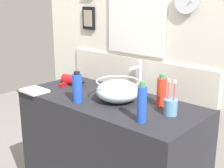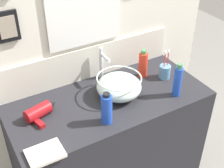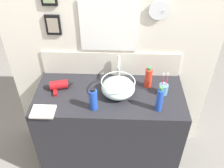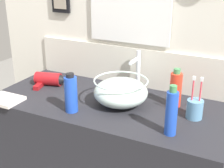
{
  "view_description": "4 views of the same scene",
  "coord_description": "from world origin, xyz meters",
  "px_view_note": "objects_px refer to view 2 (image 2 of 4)",
  "views": [
    {
      "loc": [
        1.23,
        -1.35,
        1.44
      ],
      "look_at": [
        0.02,
        0.0,
        0.92
      ],
      "focal_mm": 50.0,
      "sensor_mm": 36.0,
      "label": 1
    },
    {
      "loc": [
        -0.71,
        -1.26,
        1.94
      ],
      "look_at": [
        0.02,
        0.0,
        0.92
      ],
      "focal_mm": 50.0,
      "sensor_mm": 36.0,
      "label": 2
    },
    {
      "loc": [
        0.08,
        -1.49,
        2.12
      ],
      "look_at": [
        0.02,
        0.0,
        0.92
      ],
      "focal_mm": 40.0,
      "sensor_mm": 36.0,
      "label": 3
    },
    {
      "loc": [
        0.65,
        -1.26,
        1.48
      ],
      "look_at": [
        0.02,
        0.0,
        0.92
      ],
      "focal_mm": 50.0,
      "sensor_mm": 36.0,
      "label": 4
    }
  ],
  "objects_px": {
    "glass_bowl_sink": "(119,86)",
    "spray_bottle": "(143,64)",
    "faucet": "(102,62)",
    "toothbrush_cup": "(165,71)",
    "soap_dispenser": "(107,109)",
    "lotion_bottle": "(178,81)",
    "hair_drier": "(41,111)",
    "hand_towel": "(45,153)"
  },
  "relations": [
    {
      "from": "toothbrush_cup",
      "to": "hand_towel",
      "type": "distance_m",
      "value": 0.93
    },
    {
      "from": "lotion_bottle",
      "to": "hand_towel",
      "type": "distance_m",
      "value": 0.84
    },
    {
      "from": "glass_bowl_sink",
      "to": "lotion_bottle",
      "type": "height_order",
      "value": "lotion_bottle"
    },
    {
      "from": "hand_towel",
      "to": "soap_dispenser",
      "type": "bearing_deg",
      "value": 8.94
    },
    {
      "from": "glass_bowl_sink",
      "to": "lotion_bottle",
      "type": "relative_size",
      "value": 1.23
    },
    {
      "from": "toothbrush_cup",
      "to": "spray_bottle",
      "type": "relative_size",
      "value": 1.04
    },
    {
      "from": "faucet",
      "to": "hand_towel",
      "type": "xyz_separation_m",
      "value": [
        -0.54,
        -0.43,
        -0.12
      ]
    },
    {
      "from": "hair_drier",
      "to": "hand_towel",
      "type": "distance_m",
      "value": 0.29
    },
    {
      "from": "faucet",
      "to": "spray_bottle",
      "type": "relative_size",
      "value": 1.15
    },
    {
      "from": "spray_bottle",
      "to": "glass_bowl_sink",
      "type": "bearing_deg",
      "value": -156.53
    },
    {
      "from": "toothbrush_cup",
      "to": "lotion_bottle",
      "type": "bearing_deg",
      "value": -106.83
    },
    {
      "from": "faucet",
      "to": "toothbrush_cup",
      "type": "relative_size",
      "value": 1.11
    },
    {
      "from": "hair_drier",
      "to": "spray_bottle",
      "type": "height_order",
      "value": "spray_bottle"
    },
    {
      "from": "glass_bowl_sink",
      "to": "hair_drier",
      "type": "bearing_deg",
      "value": 173.64
    },
    {
      "from": "spray_bottle",
      "to": "hand_towel",
      "type": "height_order",
      "value": "spray_bottle"
    },
    {
      "from": "toothbrush_cup",
      "to": "lotion_bottle",
      "type": "height_order",
      "value": "lotion_bottle"
    },
    {
      "from": "glass_bowl_sink",
      "to": "spray_bottle",
      "type": "xyz_separation_m",
      "value": [
        0.24,
        0.1,
        0.02
      ]
    },
    {
      "from": "glass_bowl_sink",
      "to": "toothbrush_cup",
      "type": "distance_m",
      "value": 0.35
    },
    {
      "from": "toothbrush_cup",
      "to": "soap_dispenser",
      "type": "relative_size",
      "value": 1.06
    },
    {
      "from": "faucet",
      "to": "hand_towel",
      "type": "height_order",
      "value": "faucet"
    },
    {
      "from": "glass_bowl_sink",
      "to": "soap_dispenser",
      "type": "relative_size",
      "value": 1.4
    },
    {
      "from": "faucet",
      "to": "hand_towel",
      "type": "relative_size",
      "value": 1.28
    },
    {
      "from": "glass_bowl_sink",
      "to": "spray_bottle",
      "type": "height_order",
      "value": "spray_bottle"
    },
    {
      "from": "toothbrush_cup",
      "to": "soap_dispenser",
      "type": "distance_m",
      "value": 0.56
    },
    {
      "from": "hair_drier",
      "to": "soap_dispenser",
      "type": "bearing_deg",
      "value": -37.38
    },
    {
      "from": "hair_drier",
      "to": "spray_bottle",
      "type": "relative_size",
      "value": 1.04
    },
    {
      "from": "hair_drier",
      "to": "spray_bottle",
      "type": "xyz_separation_m",
      "value": [
        0.7,
        0.05,
        0.05
      ]
    },
    {
      "from": "lotion_bottle",
      "to": "toothbrush_cup",
      "type": "bearing_deg",
      "value": 73.17
    },
    {
      "from": "faucet",
      "to": "hand_towel",
      "type": "distance_m",
      "value": 0.7
    },
    {
      "from": "glass_bowl_sink",
      "to": "hand_towel",
      "type": "distance_m",
      "value": 0.59
    },
    {
      "from": "faucet",
      "to": "hair_drier",
      "type": "xyz_separation_m",
      "value": [
        -0.46,
        -0.15,
        -0.09
      ]
    },
    {
      "from": "toothbrush_cup",
      "to": "soap_dispenser",
      "type": "bearing_deg",
      "value": -160.41
    },
    {
      "from": "lotion_bottle",
      "to": "soap_dispenser",
      "type": "bearing_deg",
      "value": -179.49
    },
    {
      "from": "toothbrush_cup",
      "to": "lotion_bottle",
      "type": "relative_size",
      "value": 0.93
    },
    {
      "from": "spray_bottle",
      "to": "faucet",
      "type": "bearing_deg",
      "value": 157.56
    },
    {
      "from": "soap_dispenser",
      "to": "lotion_bottle",
      "type": "bearing_deg",
      "value": 0.51
    },
    {
      "from": "hand_towel",
      "to": "toothbrush_cup",
      "type": "bearing_deg",
      "value": 15.36
    },
    {
      "from": "hair_drier",
      "to": "soap_dispenser",
      "type": "xyz_separation_m",
      "value": [
        0.29,
        -0.22,
        0.05
      ]
    },
    {
      "from": "toothbrush_cup",
      "to": "spray_bottle",
      "type": "xyz_separation_m",
      "value": [
        -0.11,
        0.08,
        0.04
      ]
    },
    {
      "from": "lotion_bottle",
      "to": "spray_bottle",
      "type": "relative_size",
      "value": 1.12
    },
    {
      "from": "glass_bowl_sink",
      "to": "faucet",
      "type": "xyz_separation_m",
      "value": [
        0.0,
        0.2,
        0.06
      ]
    },
    {
      "from": "glass_bowl_sink",
      "to": "hand_towel",
      "type": "bearing_deg",
      "value": -157.37
    }
  ]
}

